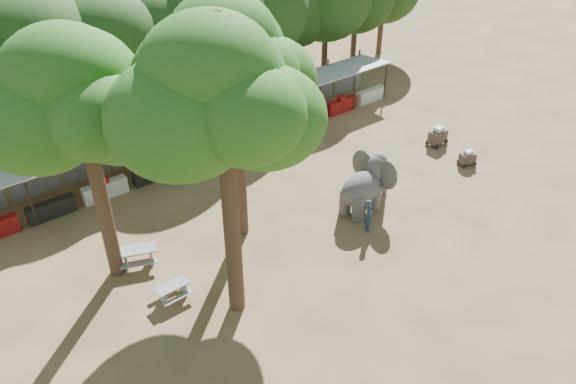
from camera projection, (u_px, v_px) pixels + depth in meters
ground at (376, 271)px, 24.79m from camera, size 100.00×100.00×0.00m
vendor_stalls at (209, 133)px, 33.20m from camera, size 28.00×2.99×2.80m
yard_tree_left at (74, 100)px, 20.26m from camera, size 7.10×6.90×11.02m
yard_tree_center at (216, 98)px, 17.97m from camera, size 7.10×6.90×12.04m
yard_tree_back at (228, 62)px, 22.49m from camera, size 7.10×6.90×11.36m
backdrop_trees at (159, 38)px, 34.17m from camera, size 46.46×5.95×8.33m
elephant at (367, 184)px, 28.13m from camera, size 3.72×2.80×2.79m
handler at (368, 215)px, 26.80m from camera, size 0.67×0.75×1.75m
picnic_table_near at (173, 290)px, 23.17m from camera, size 1.41×1.27×0.70m
picnic_table_far at (138, 254)px, 24.93m from camera, size 2.08×1.99×0.82m
cart_front at (468, 158)px, 32.16m from camera, size 1.10×0.90×0.93m
cart_back at (438, 136)px, 34.10m from camera, size 1.26×0.86×1.20m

